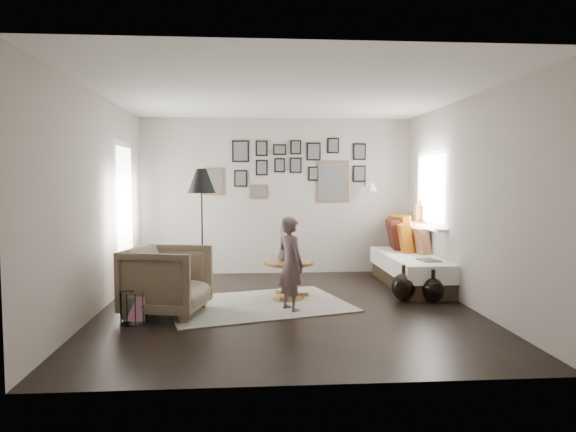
{
  "coord_description": "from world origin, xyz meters",
  "views": [
    {
      "loc": [
        -0.45,
        -6.21,
        1.57
      ],
      "look_at": [
        0.05,
        0.5,
        1.1
      ],
      "focal_mm": 32.0,
      "sensor_mm": 36.0,
      "label": 1
    }
  ],
  "objects": [
    {
      "name": "wall_sconce",
      "position": [
        1.55,
        2.13,
        1.46
      ],
      "size": [
        0.18,
        0.36,
        0.16
      ],
      "color": "white",
      "rests_on": "wall_back"
    },
    {
      "name": "candles",
      "position": [
        0.17,
        0.45,
        0.62
      ],
      "size": [
        0.11,
        0.11,
        0.24
      ],
      "color": "black",
      "rests_on": "pedestal_table"
    },
    {
      "name": "wall_front",
      "position": [
        0.0,
        -2.4,
        1.3
      ],
      "size": [
        4.5,
        0.0,
        4.5
      ],
      "primitive_type": "plane",
      "rotation": [
        -1.57,
        0.0,
        0.0
      ],
      "color": "#A1978D",
      "rests_on": "ground"
    },
    {
      "name": "door_left",
      "position": [
        -2.23,
        1.2,
        1.05
      ],
      "size": [
        0.0,
        2.14,
        2.14
      ],
      "color": "white",
      "rests_on": "wall_left"
    },
    {
      "name": "wall_left",
      "position": [
        -2.25,
        0.0,
        1.3
      ],
      "size": [
        0.0,
        4.8,
        4.8
      ],
      "primitive_type": "plane",
      "rotation": [
        1.57,
        0.0,
        1.57
      ],
      "color": "#A1978D",
      "rests_on": "ground"
    },
    {
      "name": "daybed",
      "position": [
        2.0,
        1.25,
        0.32
      ],
      "size": [
        0.89,
        2.12,
        1.01
      ],
      "rotation": [
        0.0,
        0.0,
        0.0
      ],
      "color": "black",
      "rests_on": "ground"
    },
    {
      "name": "wall_back",
      "position": [
        0.0,
        2.4,
        1.3
      ],
      "size": [
        4.5,
        0.0,
        4.5
      ],
      "primitive_type": "plane",
      "rotation": [
        1.57,
        0.0,
        0.0
      ],
      "color": "#A1978D",
      "rests_on": "ground"
    },
    {
      "name": "vase",
      "position": [
        -0.02,
        0.47,
        0.64
      ],
      "size": [
        0.18,
        0.18,
        0.46
      ],
      "color": "black",
      "rests_on": "pedestal_table"
    },
    {
      "name": "magazine_on_daybed",
      "position": [
        2.0,
        0.6,
        0.47
      ],
      "size": [
        0.28,
        0.34,
        0.02
      ],
      "primitive_type": "cube",
      "rotation": [
        0.0,
        0.0,
        0.18
      ],
      "color": "black",
      "rests_on": "daybed"
    },
    {
      "name": "armchair_cushion",
      "position": [
        -1.39,
        -0.15,
        0.48
      ],
      "size": [
        0.45,
        0.46,
        0.17
      ],
      "primitive_type": "cube",
      "rotation": [
        -0.21,
        0.0,
        -0.26
      ],
      "color": "silver",
      "rests_on": "armchair"
    },
    {
      "name": "floor_lamp",
      "position": [
        -1.14,
        1.19,
        1.49
      ],
      "size": [
        0.4,
        0.4,
        1.73
      ],
      "rotation": [
        0.0,
        0.0,
        -0.17
      ],
      "color": "black",
      "rests_on": "ground"
    },
    {
      "name": "armchair",
      "position": [
        -1.42,
        -0.2,
        0.4
      ],
      "size": [
        1.05,
        1.04,
        0.8
      ],
      "primitive_type": "imported",
      "rotation": [
        0.0,
        0.0,
        1.35
      ],
      "color": "brown",
      "rests_on": "ground"
    },
    {
      "name": "window_right",
      "position": [
        2.18,
        1.34,
        0.93
      ],
      "size": [
        0.15,
        1.32,
        1.3
      ],
      "color": "white",
      "rests_on": "wall_right"
    },
    {
      "name": "demijohn_small",
      "position": [
        1.89,
        0.14,
        0.16
      ],
      "size": [
        0.28,
        0.28,
        0.43
      ],
      "color": "black",
      "rests_on": "ground"
    },
    {
      "name": "pedestal_table",
      "position": [
        0.06,
        0.45,
        0.23
      ],
      "size": [
        0.64,
        0.64,
        0.5
      ],
      "rotation": [
        0.0,
        0.0,
        -0.19
      ],
      "color": "brown",
      "rests_on": "ground"
    },
    {
      "name": "magazine_basket",
      "position": [
        -1.73,
        -0.55,
        0.18
      ],
      "size": [
        0.29,
        0.29,
        0.36
      ],
      "rotation": [
        0.0,
        0.0,
        0.02
      ],
      "color": "black",
      "rests_on": "ground"
    },
    {
      "name": "child",
      "position": [
        0.04,
        -0.14,
        0.57
      ],
      "size": [
        0.45,
        0.5,
        1.14
      ],
      "primitive_type": "imported",
      "rotation": [
        0.0,
        0.0,
        2.1
      ],
      "color": "#574545",
      "rests_on": "ground"
    },
    {
      "name": "gallery_wall",
      "position": [
        0.29,
        2.38,
        1.74
      ],
      "size": [
        2.74,
        0.03,
        1.08
      ],
      "color": "brown",
      "rests_on": "wall_back"
    },
    {
      "name": "ceiling",
      "position": [
        0.0,
        0.0,
        2.6
      ],
      "size": [
        4.8,
        4.8,
        0.0
      ],
      "primitive_type": "plane",
      "rotation": [
        3.14,
        0.0,
        0.0
      ],
      "color": "white",
      "rests_on": "wall_back"
    },
    {
      "name": "demijohn_large",
      "position": [
        1.54,
        0.26,
        0.18
      ],
      "size": [
        0.31,
        0.31,
        0.47
      ],
      "color": "black",
      "rests_on": "ground"
    },
    {
      "name": "wall_right",
      "position": [
        2.25,
        0.0,
        1.3
      ],
      "size": [
        0.0,
        4.8,
        4.8
      ],
      "primitive_type": "plane",
      "rotation": [
        1.57,
        0.0,
        -1.57
      ],
      "color": "#A1978D",
      "rests_on": "ground"
    },
    {
      "name": "ground",
      "position": [
        0.0,
        0.0,
        0.0
      ],
      "size": [
        4.8,
        4.8,
        0.0
      ],
      "primitive_type": "plane",
      "color": "black",
      "rests_on": "ground"
    },
    {
      "name": "rug",
      "position": [
        -0.36,
        0.16,
        0.01
      ],
      "size": [
        2.55,
        2.1,
        0.01
      ],
      "primitive_type": "cube",
      "rotation": [
        0.0,
        0.0,
        0.28
      ],
      "color": "silver",
      "rests_on": "ground"
    }
  ]
}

